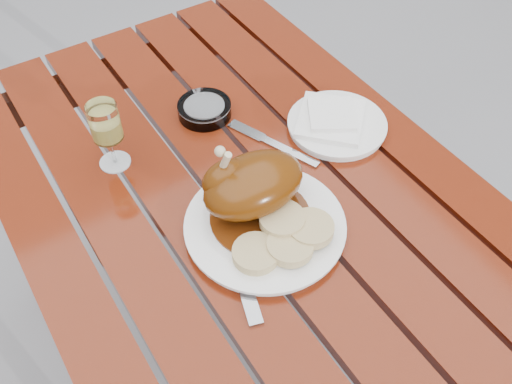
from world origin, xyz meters
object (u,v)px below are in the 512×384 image
ashtray (204,109)px  wine_glass (108,136)px  table (243,291)px  side_plate (337,125)px  dinner_plate (265,226)px

ashtray → wine_glass: bearing=-172.4°
table → side_plate: (0.25, 0.03, 0.38)m
wine_glass → side_plate: bearing=-20.0°
wine_glass → ashtray: (0.22, 0.03, -0.06)m
wine_glass → ashtray: wine_glass is taller
wine_glass → side_plate: wine_glass is taller
wine_glass → side_plate: (0.42, -0.15, -0.06)m
table → dinner_plate: dinner_plate is taller
wine_glass → dinner_plate: bearing=-62.2°
side_plate → ashtray: (-0.21, 0.18, 0.01)m
side_plate → dinner_plate: bearing=-152.5°
wine_glass → ashtray: size_ratio=1.27×
side_plate → table: bearing=-173.7°
ashtray → side_plate: bearing=-41.4°
dinner_plate → wine_glass: bearing=117.8°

